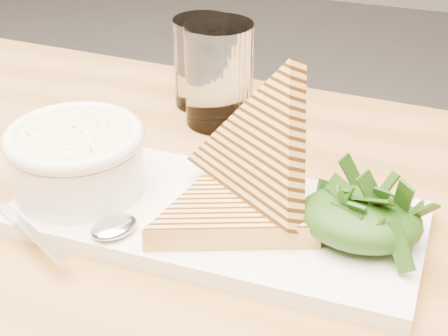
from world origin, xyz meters
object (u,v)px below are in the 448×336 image
(platter, at_px, (217,218))
(glass_far, at_px, (203,62))
(soup_bowl, at_px, (78,166))
(glass_near, at_px, (219,74))
(table_top, at_px, (87,240))

(platter, distance_m, glass_far, 0.26)
(platter, relative_size, soup_bowl, 2.99)
(glass_near, xyz_separation_m, glass_far, (-0.03, 0.04, -0.01))
(soup_bowl, xyz_separation_m, glass_far, (0.03, 0.25, 0.01))
(glass_near, relative_size, glass_far, 1.11)
(platter, bearing_deg, soup_bowl, -176.80)
(platter, distance_m, soup_bowl, 0.14)
(glass_near, bearing_deg, soup_bowl, -107.93)
(platter, xyz_separation_m, soup_bowl, (-0.14, -0.01, 0.03))
(soup_bowl, bearing_deg, table_top, -56.63)
(platter, relative_size, glass_far, 3.43)
(glass_far, bearing_deg, glass_near, -48.97)
(table_top, distance_m, soup_bowl, 0.07)
(table_top, distance_m, glass_far, 0.28)
(soup_bowl, bearing_deg, glass_near, 72.07)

